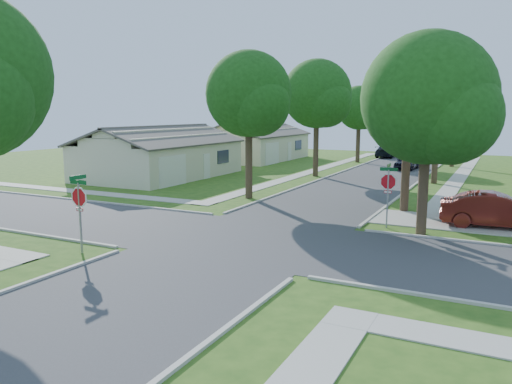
{
  "coord_description": "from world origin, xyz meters",
  "views": [
    {
      "loc": [
        9.41,
        -18.07,
        5.28
      ],
      "look_at": [
        -0.9,
        2.42,
        1.6
      ],
      "focal_mm": 35.0,
      "sensor_mm": 36.0,
      "label": 1
    }
  ],
  "objects_px": {
    "car_curb_west": "(387,151)",
    "house_nw_far": "(254,146)",
    "tree_ne_corner": "(429,105)",
    "stop_sign_sw": "(79,200)",
    "house_nw_near": "(161,158)",
    "tree_w_mid": "(318,97)",
    "tree_w_far": "(360,110)",
    "tree_e_far": "(456,105)",
    "stop_sign_ne": "(388,184)",
    "tree_e_near": "(410,105)",
    "tree_e_mid": "(439,99)",
    "car_curb_east": "(407,162)",
    "car_driveway": "(497,210)",
    "tree_w_near": "(250,98)"
  },
  "relations": [
    {
      "from": "tree_e_mid",
      "to": "car_curb_west",
      "type": "relative_size",
      "value": 1.84
    },
    {
      "from": "tree_e_mid",
      "to": "house_nw_far",
      "type": "xyz_separation_m",
      "value": [
        -20.75,
        10.99,
        -4.74
      ]
    },
    {
      "from": "stop_sign_ne",
      "to": "tree_w_near",
      "type": "xyz_separation_m",
      "value": [
        -9.34,
        4.31,
        4.08
      ]
    },
    {
      "from": "tree_w_far",
      "to": "car_driveway",
      "type": "xyz_separation_m",
      "value": [
        13.85,
        -27.0,
        -4.69
      ]
    },
    {
      "from": "tree_w_far",
      "to": "tree_w_near",
      "type": "bearing_deg",
      "value": -89.99
    },
    {
      "from": "stop_sign_ne",
      "to": "car_curb_west",
      "type": "relative_size",
      "value": 0.59
    },
    {
      "from": "stop_sign_ne",
      "to": "tree_e_mid",
      "type": "height_order",
      "value": "tree_e_mid"
    },
    {
      "from": "car_curb_west",
      "to": "tree_e_mid",
      "type": "bearing_deg",
      "value": 110.76
    },
    {
      "from": "car_curb_west",
      "to": "stop_sign_ne",
      "type": "bearing_deg",
      "value": 101.57
    },
    {
      "from": "tree_e_near",
      "to": "tree_e_mid",
      "type": "distance_m",
      "value": 12.02
    },
    {
      "from": "house_nw_far",
      "to": "car_curb_west",
      "type": "distance_m",
      "value": 15.87
    },
    {
      "from": "stop_sign_sw",
      "to": "car_curb_east",
      "type": "bearing_deg",
      "value": 80.23
    },
    {
      "from": "tree_e_near",
      "to": "house_nw_far",
      "type": "height_order",
      "value": "tree_e_near"
    },
    {
      "from": "stop_sign_sw",
      "to": "house_nw_near",
      "type": "bearing_deg",
      "value": 119.83
    },
    {
      "from": "tree_ne_corner",
      "to": "house_nw_far",
      "type": "height_order",
      "value": "tree_ne_corner"
    },
    {
      "from": "tree_w_mid",
      "to": "house_nw_far",
      "type": "relative_size",
      "value": 0.7
    },
    {
      "from": "tree_w_mid",
      "to": "tree_w_far",
      "type": "bearing_deg",
      "value": 90.05
    },
    {
      "from": "stop_sign_sw",
      "to": "tree_e_near",
      "type": "height_order",
      "value": "tree_e_near"
    },
    {
      "from": "stop_sign_sw",
      "to": "car_curb_west",
      "type": "xyz_separation_m",
      "value": [
        1.5,
        46.05,
        -1.3
      ]
    },
    {
      "from": "house_nw_far",
      "to": "car_curb_east",
      "type": "relative_size",
      "value": 3.3
    },
    {
      "from": "tree_e_far",
      "to": "tree_w_mid",
      "type": "xyz_separation_m",
      "value": [
        -9.39,
        -13.0,
        0.51
      ]
    },
    {
      "from": "tree_w_near",
      "to": "car_curb_east",
      "type": "relative_size",
      "value": 2.18
    },
    {
      "from": "tree_e_far",
      "to": "tree_ne_corner",
      "type": "height_order",
      "value": "tree_e_far"
    },
    {
      "from": "tree_w_mid",
      "to": "car_curb_east",
      "type": "height_order",
      "value": "tree_w_mid"
    },
    {
      "from": "tree_e_near",
      "to": "tree_e_mid",
      "type": "relative_size",
      "value": 0.9
    },
    {
      "from": "tree_e_far",
      "to": "tree_w_mid",
      "type": "height_order",
      "value": "tree_w_mid"
    },
    {
      "from": "stop_sign_sw",
      "to": "stop_sign_ne",
      "type": "relative_size",
      "value": 1.0
    },
    {
      "from": "house_nw_near",
      "to": "house_nw_far",
      "type": "xyz_separation_m",
      "value": [
        0.0,
        17.0,
        0.0
      ]
    },
    {
      "from": "stop_sign_ne",
      "to": "tree_ne_corner",
      "type": "height_order",
      "value": "tree_ne_corner"
    },
    {
      "from": "house_nw_far",
      "to": "car_curb_west",
      "type": "xyz_separation_m",
      "value": [
        12.79,
        9.36,
        -0.79
      ]
    },
    {
      "from": "tree_e_near",
      "to": "house_nw_near",
      "type": "bearing_deg",
      "value": 163.89
    },
    {
      "from": "tree_e_near",
      "to": "tree_e_mid",
      "type": "height_order",
      "value": "tree_e_mid"
    },
    {
      "from": "house_nw_far",
      "to": "car_curb_west",
      "type": "relative_size",
      "value": 2.72
    },
    {
      "from": "stop_sign_sw",
      "to": "tree_e_mid",
      "type": "height_order",
      "value": "tree_e_mid"
    },
    {
      "from": "stop_sign_ne",
      "to": "car_curb_west",
      "type": "bearing_deg",
      "value": 102.16
    },
    {
      "from": "tree_w_far",
      "to": "tree_ne_corner",
      "type": "relative_size",
      "value": 0.93
    },
    {
      "from": "tree_w_mid",
      "to": "house_nw_near",
      "type": "bearing_deg",
      "value": -152.1
    },
    {
      "from": "stop_sign_ne",
      "to": "tree_e_far",
      "type": "relative_size",
      "value": 0.34
    },
    {
      "from": "house_nw_far",
      "to": "tree_e_far",
      "type": "bearing_deg",
      "value": 5.53
    },
    {
      "from": "car_curb_west",
      "to": "house_nw_far",
      "type": "bearing_deg",
      "value": 35.59
    },
    {
      "from": "tree_w_near",
      "to": "stop_sign_ne",
      "type": "bearing_deg",
      "value": -24.74
    },
    {
      "from": "tree_e_near",
      "to": "tree_e_mid",
      "type": "bearing_deg",
      "value": 89.97
    },
    {
      "from": "tree_w_mid",
      "to": "tree_w_far",
      "type": "xyz_separation_m",
      "value": [
        -0.01,
        13.0,
        -0.98
      ]
    },
    {
      "from": "tree_w_far",
      "to": "car_driveway",
      "type": "bearing_deg",
      "value": -62.85
    },
    {
      "from": "tree_e_far",
      "to": "house_nw_near",
      "type": "xyz_separation_m",
      "value": [
        -20.75,
        -19.01,
        -4.46
      ]
    },
    {
      "from": "tree_e_near",
      "to": "tree_w_mid",
      "type": "height_order",
      "value": "tree_w_mid"
    },
    {
      "from": "stop_sign_ne",
      "to": "tree_w_mid",
      "type": "height_order",
      "value": "tree_w_mid"
    },
    {
      "from": "tree_e_mid",
      "to": "car_curb_east",
      "type": "height_order",
      "value": "tree_e_mid"
    },
    {
      "from": "stop_sign_ne",
      "to": "house_nw_near",
      "type": "relative_size",
      "value": 0.22
    },
    {
      "from": "tree_w_mid",
      "to": "car_curb_west",
      "type": "xyz_separation_m",
      "value": [
        1.44,
        20.35,
        -5.76
      ]
    }
  ]
}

